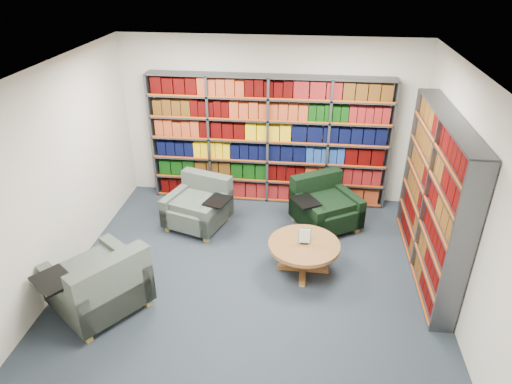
# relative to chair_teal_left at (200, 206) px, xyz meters

# --- Properties ---
(room_shell) EXTENTS (5.02, 5.02, 2.82)m
(room_shell) POSITION_rel_chair_teal_left_xyz_m (1.00, -1.38, 1.08)
(room_shell) COLOR black
(room_shell) RESTS_ON ground
(bookshelf_back) EXTENTS (4.00, 0.28, 2.20)m
(bookshelf_back) POSITION_rel_chair_teal_left_xyz_m (1.00, 0.96, 0.78)
(bookshelf_back) COLOR #47494F
(bookshelf_back) RESTS_ON ground
(bookshelf_right) EXTENTS (0.28, 2.50, 2.20)m
(bookshelf_right) POSITION_rel_chair_teal_left_xyz_m (3.34, -0.78, 0.78)
(bookshelf_right) COLOR #47494F
(bookshelf_right) RESTS_ON ground
(chair_teal_left) EXTENTS (1.14, 1.08, 0.78)m
(chair_teal_left) POSITION_rel_chair_teal_left_xyz_m (0.00, 0.00, 0.00)
(chair_teal_left) COLOR #052A36
(chair_teal_left) RESTS_ON ground
(chair_green_right) EXTENTS (1.21, 1.21, 0.80)m
(chair_green_right) POSITION_rel_chair_teal_left_xyz_m (1.97, 0.21, 0.01)
(chair_green_right) COLOR black
(chair_green_right) RESTS_ON ground
(chair_teal_front) EXTENTS (1.38, 1.38, 0.90)m
(chair_teal_front) POSITION_rel_chair_teal_left_xyz_m (-0.72, -2.15, 0.05)
(chair_teal_front) COLOR #052A36
(chair_teal_front) RESTS_ON ground
(coffee_table) EXTENTS (0.98, 0.98, 0.69)m
(coffee_table) POSITION_rel_chair_teal_left_xyz_m (1.69, -1.08, 0.05)
(coffee_table) COLOR #935837
(coffee_table) RESTS_ON ground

